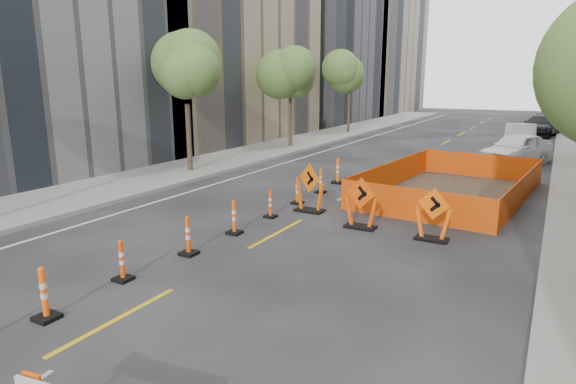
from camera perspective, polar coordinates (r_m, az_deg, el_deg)
The scene contains 22 objects.
ground_plane at distance 11.22m, azimuth -11.88°, elevation -10.38°, with size 140.00×140.00×0.00m, color black.
sidewalk_left at distance 25.65m, azimuth -9.60°, elevation 3.26°, with size 4.00×90.00×0.15m, color gray.
bld_left_d at distance 52.66m, azimuth 2.29°, elevation 16.03°, with size 12.00×16.00×14.00m, color #4C4C51.
bld_left_e at distance 67.85m, azimuth 8.92°, elevation 17.80°, with size 12.00×20.00×20.00m, color gray.
tree_l_b at distance 23.36m, azimuth -11.99°, elevation 13.18°, with size 2.80×2.80×5.95m.
tree_l_c at distance 31.60m, azimuth 0.29°, elevation 13.41°, with size 2.80×2.80×5.95m.
tree_l_d at distance 40.64m, azimuth 7.31°, elevation 13.27°, with size 2.80×2.80×5.95m.
channelizer_1 at distance 10.27m, azimuth -26.96°, elevation -10.66°, with size 0.42×0.42×1.06m, color #FF560A, non-canonical shape.
channelizer_2 at distance 11.50m, azimuth -19.10°, elevation -7.67°, with size 0.38×0.38×0.96m, color #E53C09, non-canonical shape.
channelizer_3 at distance 12.66m, azimuth -11.76°, elevation -5.07°, with size 0.41×0.41×1.04m, color #E84309, non-canonical shape.
channelizer_4 at distance 14.14m, azimuth -6.41°, elevation -2.99°, with size 0.40×0.40×1.01m, color #E95009, non-canonical shape.
channelizer_5 at distance 15.73m, azimuth -2.11°, elevation -1.38°, with size 0.37×0.37×0.94m, color #EC3E09, non-canonical shape.
channelizer_6 at distance 17.43m, azimuth 1.11°, elevation 0.19°, with size 0.40×0.40×1.01m, color #FF460A, non-canonical shape.
channelizer_7 at distance 19.18m, azimuth 3.89°, elevation 1.34°, with size 0.39×0.39×0.99m, color orange, non-canonical shape.
channelizer_8 at distance 21.00m, azimuth 5.92°, elevation 2.52°, with size 0.44×0.44×1.12m, color #FF5E0A, non-canonical shape.
chevron_sign_left at distance 16.37m, azimuth 2.60°, elevation 0.50°, with size 1.11×0.67×1.67m, color #E15909, non-canonical shape.
chevron_sign_center at distance 14.70m, azimuth 8.66°, elevation -1.30°, with size 1.05×0.63×1.57m, color #E74909, non-canonical shape.
chevron_sign_right at distance 14.04m, azimuth 16.84°, elevation -2.54°, with size 1.01×0.61×1.52m, color #FF5F0A, non-canonical shape.
safety_fence at distance 19.81m, azimuth 18.91°, elevation 1.16°, with size 5.07×8.63×1.08m, color #FF4B0D, non-canonical shape.
parked_car_near at distance 28.19m, azimuth 25.43°, elevation 4.62°, with size 1.98×4.91×1.67m, color white.
parked_car_mid at distance 33.75m, azimuth 25.77°, elevation 5.81°, with size 1.77×5.08×1.67m, color #A1A1A6.
parked_car_far at distance 43.72m, azimuth 27.77°, elevation 6.98°, with size 2.28×5.61×1.63m, color black.
Camera 1 is at (6.89, -7.66, 4.44)m, focal length 30.00 mm.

